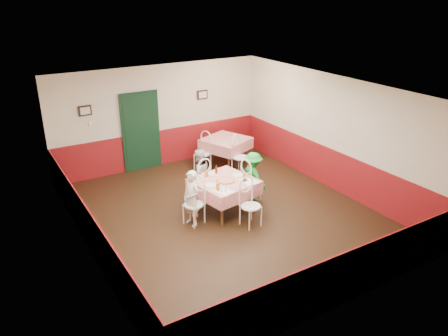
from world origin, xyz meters
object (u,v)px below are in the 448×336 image
chair_near (251,206)px  chair_second_b (240,157)px  chair_right (251,182)px  diner_right (253,176)px  chair_far (200,181)px  pizza (226,180)px  chair_left (194,205)px  diner_left (192,198)px  wallet (244,180)px  main_table (224,196)px  chair_second_a (202,154)px  glass_c (207,174)px  second_table (226,152)px  glass_b (244,176)px  beer_bottle (216,170)px  glass_a (218,186)px  diner_far (199,174)px

chair_near → chair_second_b: size_ratio=1.00×
chair_right → diner_right: bearing=-86.9°
chair_far → pizza: (0.17, -0.89, 0.32)m
chair_left → chair_right: bearing=81.5°
chair_right → diner_left: 1.76m
chair_right → chair_near: bearing=138.1°
wallet → chair_left: bearing=164.8°
main_table → chair_near: 0.85m
main_table → chair_second_a: bearing=72.7°
glass_c → diner_right: (1.12, -0.21, -0.24)m
second_table → chair_second_b: size_ratio=1.24×
chair_far → chair_second_b: size_ratio=1.00×
glass_b → chair_second_a: bearing=83.0°
chair_right → diner_left: size_ratio=0.74×
chair_far → wallet: chair_far is taller
second_table → glass_c: glass_c is taller
second_table → chair_right: (-0.66, -2.23, 0.08)m
chair_right → beer_bottle: bearing=67.0°
glass_b → glass_a: bearing=-166.7°
chair_near → diner_right: bearing=48.5°
chair_left → beer_bottle: (0.86, 0.53, 0.41)m
second_table → chair_second_b: (0.00, -0.75, 0.08)m
chair_right → glass_c: bearing=71.6°
chair_far → diner_left: 1.25m
pizza → diner_right: size_ratio=0.34×
chair_far → chair_second_a: (0.89, 1.55, 0.00)m
main_table → diner_far: 0.93m
diner_right → main_table: bearing=90.7°
chair_right → pizza: (-0.82, -0.20, 0.32)m
chair_left → chair_near: 1.20m
main_table → diner_left: (-0.89, -0.16, 0.24)m
chair_second_b → glass_c: 2.18m
chair_second_a → diner_far: 1.76m
diner_far → wallet: bearing=112.9°
glass_a → chair_right: bearing=22.4°
pizza → chair_far: bearing=100.9°
diner_right → diner_left: bearing=90.7°
chair_right → chair_far: (-0.99, 0.69, 0.00)m
diner_far → chair_near: bearing=98.4°
chair_second_a → chair_near: bearing=-32.3°
glass_c → wallet: 0.87m
diner_left → wallet: bearing=74.5°
chair_right → glass_c: size_ratio=6.42×
chair_far → diner_far: (-0.01, 0.05, 0.16)m
main_table → wallet: 0.60m
chair_right → glass_b: bearing=120.0°
chair_second_a → diner_far: size_ratio=0.74×
main_table → glass_b: glass_b is taller
glass_a → beer_bottle: beer_bottle is taller
second_table → diner_right: diner_right is taller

